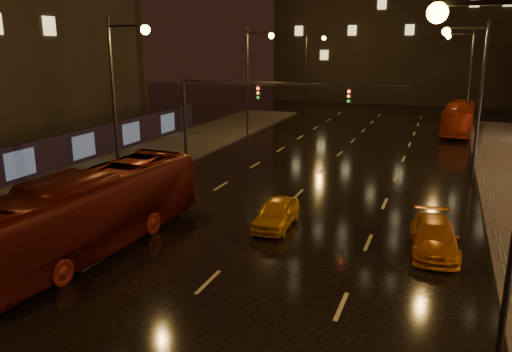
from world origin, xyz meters
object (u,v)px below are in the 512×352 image
Objects in this scene: bus_curb at (459,118)px; taxi_far at (434,237)px; taxi_near at (276,213)px; pedestrian_c at (56,192)px; bus_red at (92,211)px.

bus_curb is 2.31× the size of taxi_far.
pedestrian_c is (-11.50, -2.01, 0.38)m from taxi_near.
bus_red is at bearing -142.63° from taxi_near.
taxi_far is (-1.28, -31.93, -0.81)m from bus_curb.
pedestrian_c is (-20.00, -33.46, -0.43)m from bus_curb.
bus_red is 6.81× the size of pedestrian_c.
bus_curb reaches higher than pedestrian_c.
bus_red is at bearing -143.98° from pedestrian_c.
bus_red is at bearing -165.94° from taxi_far.
pedestrian_c is at bearing -116.14° from bus_curb.
bus_curb is (14.98, 36.79, -0.23)m from bus_red.
bus_curb reaches higher than taxi_near.
pedestrian_c is at bearing -172.23° from taxi_near.
bus_curb is at bearing 70.71° from bus_red.
bus_curb is 38.98m from pedestrian_c.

